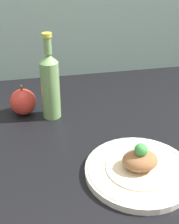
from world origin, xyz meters
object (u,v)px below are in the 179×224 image
Objects in this scene: cider_bottle at (50,84)px; apple at (23,102)px; plate at (139,170)px; plated_food at (140,161)px.

cider_bottle reaches higher than apple.
plate is at bearing -53.38° from apple.
plate is 0.98× the size of cider_bottle.
cider_bottle is (-18.82, 34.05, 10.53)cm from plate.
cider_bottle reaches higher than plated_food.
apple is (-9.27, 3.74, -7.24)cm from cider_bottle.
cider_bottle is 12.34cm from apple.
apple reaches higher than plated_food.
apple is (-28.09, 37.79, 3.28)cm from plate.
plated_food is at bearing -61.07° from cider_bottle.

